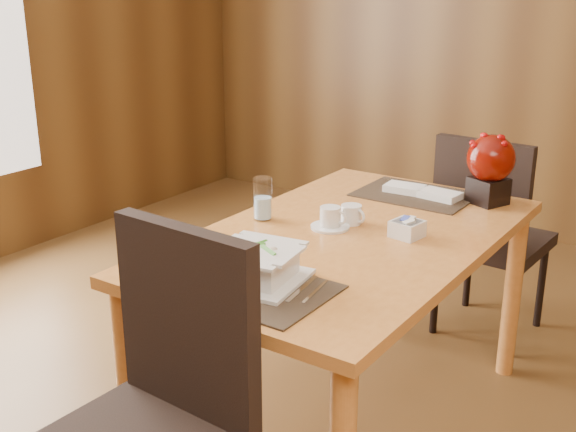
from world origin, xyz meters
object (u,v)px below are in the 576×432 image
Objects in this scene: creamer_jug at (351,214)px; far_chair at (488,227)px; soup_setting at (257,266)px; berry_decor at (490,165)px; near_chair at (156,405)px; coffee_cup at (330,219)px; water_glass at (263,199)px; bread_plate at (161,275)px; sugar_caddy at (407,229)px; dining_table at (347,260)px.

far_chair is at bearing 89.96° from creamer_jug.
berry_decor is (0.29, 1.11, 0.10)m from soup_setting.
near_chair is 1.07× the size of far_chair.
coffee_cup is at bearing 77.09° from far_chair.
bread_plate is at bearing -84.28° from water_glass.
far_chair is at bearing 89.85° from sugar_caddy.
coffee_cup reaches higher than sugar_caddy.
far_chair is (-0.09, 0.33, -0.37)m from berry_decor.
near_chair is (-0.20, -1.02, -0.21)m from sugar_caddy.
far_chair is at bearing 86.81° from near_chair.
creamer_jug reaches higher than bread_plate.
creamer_jug is (-0.03, 0.61, -0.02)m from soup_setting.
far_chair reaches higher than soup_setting.
water_glass is at bearing 116.16° from soup_setting.
near_chair is (-0.29, -1.54, -0.33)m from berry_decor.
dining_table is 15.74× the size of creamer_jug.
bread_plate is 0.44m from near_chair.
soup_setting is 0.53m from coffee_cup.
water_glass is at bearing 65.22° from far_chair.
dining_table is at bearing -154.10° from sugar_caddy.
berry_decor is (0.28, 0.61, 0.25)m from dining_table.
berry_decor is (0.61, 0.65, 0.08)m from water_glass.
dining_table is 5.11× the size of soup_setting.
coffee_cup is at bearing 96.80° from near_chair.
berry_decor reaches higher than far_chair.
creamer_jug is 1.00× the size of sugar_caddy.
near_chair is (-0.01, -0.94, -0.08)m from dining_table.
sugar_caddy is at bearing 63.52° from soup_setting.
sugar_caddy is 0.85m from bread_plate.
dining_table is at bearing 66.58° from bread_plate.
near_chair is at bearing -98.60° from soup_setting.
soup_setting is 0.31× the size of far_chair.
dining_table is 0.96m from far_chair.
sugar_caddy is 0.54m from berry_decor.
near_chair reaches higher than sugar_caddy.
coffee_cup is at bearing 73.39° from bread_plate.
bread_plate is at bearing -113.93° from berry_decor.
creamer_jug is 0.10× the size of far_chair.
dining_table is 0.17m from creamer_jug.
creamer_jug is 1.06m from near_chair.
dining_table is 0.71m from berry_decor.
far_chair is at bearing 78.91° from dining_table.
water_glass reaches higher than sugar_caddy.
sugar_caddy is 1.06m from near_chair.
water_glass is at bearing -167.46° from coffee_cup.
near_chair is at bearing -100.81° from sugar_caddy.
water_glass is at bearing 112.37° from near_chair.
dining_table is 0.24m from sugar_caddy.
soup_setting is 0.29× the size of near_chair.
coffee_cup is 0.88× the size of water_glass.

